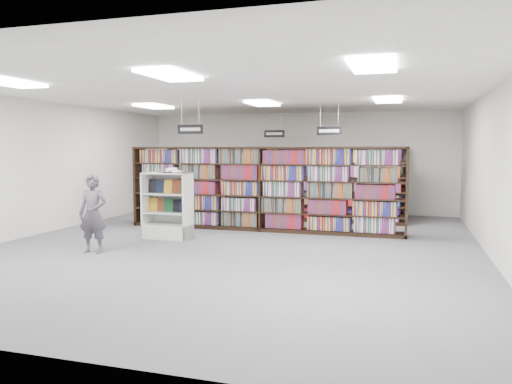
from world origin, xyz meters
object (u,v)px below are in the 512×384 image
(open_book, at_px, (172,171))
(shopper, at_px, (93,214))
(bookshelf_row_near, at_px, (263,189))
(endcap_display, at_px, (168,216))

(open_book, bearing_deg, shopper, -97.97)
(open_book, bearing_deg, bookshelf_row_near, 60.21)
(endcap_display, distance_m, open_book, 1.04)
(bookshelf_row_near, bearing_deg, shopper, -123.88)
(shopper, bearing_deg, open_book, 60.50)
(bookshelf_row_near, height_order, endcap_display, bookshelf_row_near)
(bookshelf_row_near, relative_size, open_book, 10.37)
(bookshelf_row_near, distance_m, open_book, 2.42)
(shopper, bearing_deg, bookshelf_row_near, 48.81)
(endcap_display, xyz_separation_m, shopper, (-0.66, -1.91, 0.27))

